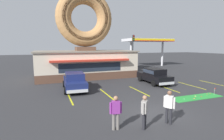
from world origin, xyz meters
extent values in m
plane|color=#2D2D30|center=(0.00, 0.00, 0.00)|extent=(160.00, 160.00, 0.00)
cube|color=brown|center=(-1.14, 14.00, 0.45)|extent=(12.00, 6.00, 0.90)
cube|color=beige|center=(-1.14, 14.00, 2.05)|extent=(12.00, 6.00, 2.30)
cube|color=gray|center=(-1.14, 14.00, 3.28)|extent=(12.30, 6.30, 0.16)
cube|color=red|center=(-1.14, 10.70, 2.35)|extent=(9.00, 0.60, 0.20)
cube|color=#232D3D|center=(-1.14, 10.98, 1.55)|extent=(7.20, 0.03, 1.00)
cube|color=brown|center=(-1.14, 14.00, 3.61)|extent=(2.40, 1.80, 0.50)
torus|color=#B27F4C|center=(-1.14, 14.00, 7.41)|extent=(7.10, 1.90, 7.10)
torus|color=#936038|center=(-1.14, 13.57, 7.41)|extent=(6.25, 1.05, 6.24)
cube|color=green|center=(4.82, 1.67, 0.01)|extent=(4.41, 1.20, 0.03)
torus|color=brown|center=(5.30, 1.60, 0.05)|extent=(0.13, 0.13, 0.04)
torus|color=brown|center=(6.32, 1.95, 0.05)|extent=(0.13, 0.13, 0.04)
torus|color=#E5C666|center=(4.92, 1.83, 0.05)|extent=(0.13, 0.13, 0.04)
torus|color=brown|center=(6.68, 1.98, 0.05)|extent=(0.13, 0.13, 0.04)
torus|color=#D17F47|center=(4.37, 1.39, 0.05)|extent=(0.13, 0.13, 0.04)
sphere|color=white|center=(3.55, 1.56, 0.05)|extent=(0.04, 0.04, 0.04)
cylinder|color=silver|center=(6.78, 1.69, 0.31)|extent=(0.01, 0.01, 0.55)
cube|color=red|center=(6.84, 1.69, 0.53)|extent=(0.12, 0.01, 0.08)
cube|color=navy|center=(-3.60, 7.43, 0.66)|extent=(2.00, 4.49, 0.68)
cube|color=navy|center=(-3.61, 7.28, 1.30)|extent=(1.67, 2.18, 0.60)
cube|color=#232D3D|center=(-3.61, 7.28, 1.32)|extent=(1.69, 2.10, 0.36)
cube|color=silver|center=(-3.48, 9.66, 0.42)|extent=(1.67, 0.19, 0.24)
cube|color=silver|center=(-3.73, 5.20, 0.42)|extent=(1.67, 0.19, 0.24)
cylinder|color=black|center=(-4.41, 8.84, 0.32)|extent=(0.26, 0.65, 0.64)
cylinder|color=black|center=(-2.65, 8.74, 0.32)|extent=(0.26, 0.65, 0.64)
cylinder|color=black|center=(-4.56, 6.12, 0.32)|extent=(0.26, 0.65, 0.64)
cylinder|color=black|center=(-2.80, 6.02, 0.32)|extent=(0.26, 0.65, 0.64)
cube|color=black|center=(4.76, 7.31, 0.66)|extent=(1.84, 4.43, 0.68)
cube|color=black|center=(4.76, 7.16, 1.30)|extent=(1.60, 2.13, 0.60)
cube|color=#232D3D|center=(4.76, 7.16, 1.32)|extent=(1.62, 2.04, 0.36)
cube|color=silver|center=(4.80, 9.54, 0.42)|extent=(1.67, 0.13, 0.24)
cube|color=silver|center=(4.72, 5.08, 0.42)|extent=(1.67, 0.13, 0.24)
cylinder|color=black|center=(3.91, 8.69, 0.32)|extent=(0.23, 0.64, 0.64)
cylinder|color=black|center=(5.67, 8.66, 0.32)|extent=(0.23, 0.64, 0.64)
cylinder|color=black|center=(3.86, 5.96, 0.32)|extent=(0.23, 0.64, 0.64)
cylinder|color=black|center=(5.62, 5.93, 0.32)|extent=(0.23, 0.64, 0.64)
cylinder|color=#232328|center=(-0.25, -1.25, 0.42)|extent=(0.15, 0.15, 0.85)
cylinder|color=#232328|center=(-0.14, -1.42, 0.42)|extent=(0.15, 0.15, 0.85)
cube|color=silver|center=(-0.19, -1.33, 1.16)|extent=(0.40, 0.45, 0.62)
cylinder|color=silver|center=(-0.32, -1.12, 1.13)|extent=(0.10, 0.10, 0.57)
cylinder|color=silver|center=(-0.06, -1.55, 1.13)|extent=(0.10, 0.10, 0.57)
sphere|color=brown|center=(-0.19, -1.33, 1.62)|extent=(0.23, 0.23, 0.23)
cylinder|color=#232328|center=(-1.60, -1.32, 0.41)|extent=(0.15, 0.15, 0.81)
cylinder|color=#232328|center=(-1.74, -1.46, 0.41)|extent=(0.15, 0.15, 0.81)
cube|color=gray|center=(-1.67, -1.39, 1.11)|extent=(0.44, 0.44, 0.60)
cylinder|color=gray|center=(-1.49, -1.22, 1.08)|extent=(0.10, 0.10, 0.55)
cylinder|color=gray|center=(-1.85, -1.56, 1.08)|extent=(0.10, 0.10, 0.55)
sphere|color=#9E7051|center=(-1.67, -1.39, 1.55)|extent=(0.22, 0.22, 0.22)
cylinder|color=slate|center=(-3.08, -0.97, 0.41)|extent=(0.15, 0.15, 0.81)
cylinder|color=slate|center=(-2.88, -1.00, 0.41)|extent=(0.15, 0.15, 0.81)
cube|color=#8C3393|center=(-2.98, -0.98, 1.11)|extent=(0.41, 0.30, 0.59)
cylinder|color=#8C3393|center=(-3.23, -0.94, 1.08)|extent=(0.10, 0.10, 0.55)
cylinder|color=#8C3393|center=(-2.73, -1.02, 1.08)|extent=(0.10, 0.10, 0.55)
sphere|color=#9E7051|center=(-2.98, -0.98, 1.55)|extent=(0.22, 0.22, 0.22)
cylinder|color=#1E662D|center=(-6.75, 11.32, 0.47)|extent=(0.56, 0.56, 0.95)
torus|color=#123D1B|center=(-6.75, 11.32, 0.95)|extent=(0.57, 0.57, 0.05)
cylinder|color=#595B60|center=(7.47, 17.38, 2.90)|extent=(0.16, 0.16, 5.80)
cube|color=black|center=(7.47, 17.20, 5.25)|extent=(0.28, 0.24, 0.90)
sphere|color=red|center=(7.47, 17.08, 5.55)|extent=(0.18, 0.18, 0.18)
sphere|color=orange|center=(7.47, 17.08, 5.25)|extent=(0.18, 0.18, 0.18)
sphere|color=green|center=(7.47, 17.08, 4.95)|extent=(0.18, 0.18, 0.18)
cylinder|color=silver|center=(8.95, 20.90, 2.40)|extent=(0.40, 0.40, 4.80)
cylinder|color=silver|center=(15.95, 20.90, 2.40)|extent=(0.40, 0.40, 4.80)
cube|color=silver|center=(12.45, 20.90, 5.05)|extent=(9.00, 4.40, 0.50)
cube|color=yellow|center=(12.45, 18.68, 5.05)|extent=(9.00, 0.04, 0.44)
cube|color=red|center=(12.45, 18.66, 4.88)|extent=(9.00, 0.04, 0.12)
cube|color=yellow|center=(-4.36, 5.00, 0.00)|extent=(0.12, 3.60, 0.01)
cube|color=yellow|center=(-1.36, 5.00, 0.00)|extent=(0.12, 3.60, 0.01)
cube|color=yellow|center=(1.64, 5.00, 0.00)|extent=(0.12, 3.60, 0.01)
cube|color=yellow|center=(4.64, 5.00, 0.00)|extent=(0.12, 3.60, 0.01)
cube|color=yellow|center=(7.64, 5.00, 0.00)|extent=(0.12, 3.60, 0.01)
cube|color=yellow|center=(10.64, 5.00, 0.00)|extent=(0.12, 3.60, 0.01)
camera|label=1|loc=(-5.94, -8.27, 3.96)|focal=28.00mm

